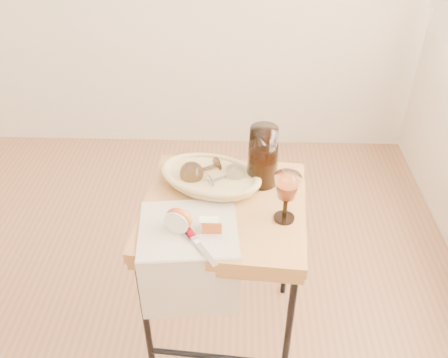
# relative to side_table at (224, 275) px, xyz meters

# --- Properties ---
(side_table) EXTENTS (0.59, 0.59, 0.70)m
(side_table) POSITION_rel_side_table_xyz_m (0.00, 0.00, 0.00)
(side_table) COLOR brown
(side_table) RESTS_ON floor
(tea_towel) EXTENTS (0.34, 0.31, 0.01)m
(tea_towel) POSITION_rel_side_table_xyz_m (-0.11, -0.13, 0.35)
(tea_towel) COLOR beige
(tea_towel) RESTS_ON side_table
(bread_basket) EXTENTS (0.38, 0.32, 0.05)m
(bread_basket) POSITION_rel_side_table_xyz_m (-0.05, 0.11, 0.38)
(bread_basket) COLOR #AE883E
(bread_basket) RESTS_ON side_table
(goblet_lying_a) EXTENTS (0.16, 0.15, 0.09)m
(goblet_lying_a) POSITION_rel_side_table_xyz_m (-0.08, 0.12, 0.41)
(goblet_lying_a) COLOR brown
(goblet_lying_a) RESTS_ON bread_basket
(goblet_lying_b) EXTENTS (0.14, 0.13, 0.07)m
(goblet_lying_b) POSITION_rel_side_table_xyz_m (-0.00, 0.09, 0.40)
(goblet_lying_b) COLOR white
(goblet_lying_b) RESTS_ON bread_basket
(pitcher) EXTENTS (0.24, 0.28, 0.26)m
(pitcher) POSITION_rel_side_table_xyz_m (0.13, 0.13, 0.46)
(pitcher) COLOR black
(pitcher) RESTS_ON side_table
(wine_goblet) EXTENTS (0.10, 0.10, 0.18)m
(wine_goblet) POSITION_rel_side_table_xyz_m (0.20, -0.07, 0.44)
(wine_goblet) COLOR white
(wine_goblet) RESTS_ON side_table
(apple_half) EXTENTS (0.10, 0.07, 0.08)m
(apple_half) POSITION_rel_side_table_xyz_m (-0.14, -0.14, 0.40)
(apple_half) COLOR #B30509
(apple_half) RESTS_ON tea_towel
(apple_wedge) EXTENTS (0.06, 0.03, 0.04)m
(apple_wedge) POSITION_rel_side_table_xyz_m (-0.04, -0.14, 0.38)
(apple_wedge) COLOR white
(apple_wedge) RESTS_ON tea_towel
(table_knife) EXTENTS (0.13, 0.19, 0.02)m
(table_knife) POSITION_rel_side_table_xyz_m (-0.08, -0.20, 0.37)
(table_knife) COLOR silver
(table_knife) RESTS_ON tea_towel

